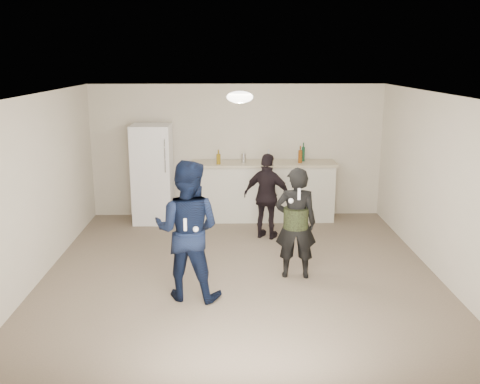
{
  "coord_description": "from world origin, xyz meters",
  "views": [
    {
      "loc": [
        -0.15,
        -7.01,
        2.96
      ],
      "look_at": [
        0.0,
        0.2,
        1.15
      ],
      "focal_mm": 40.0,
      "sensor_mm": 36.0,
      "label": 1
    }
  ],
  "objects_px": {
    "woman": "(296,223)",
    "man": "(187,230)",
    "fridge": "(153,174)",
    "shaker": "(244,158)",
    "counter": "(263,192)",
    "spectator": "(268,196)"
  },
  "relations": [
    {
      "from": "man",
      "to": "spectator",
      "type": "distance_m",
      "value": 2.56
    },
    {
      "from": "man",
      "to": "fridge",
      "type": "bearing_deg",
      "value": -62.25
    },
    {
      "from": "woman",
      "to": "man",
      "type": "bearing_deg",
      "value": 26.52
    },
    {
      "from": "fridge",
      "to": "woman",
      "type": "xyz_separation_m",
      "value": [
        2.31,
        -2.67,
        -0.12
      ]
    },
    {
      "from": "woman",
      "to": "spectator",
      "type": "relative_size",
      "value": 1.08
    },
    {
      "from": "spectator",
      "to": "man",
      "type": "bearing_deg",
      "value": 87.33
    },
    {
      "from": "counter",
      "to": "man",
      "type": "height_order",
      "value": "man"
    },
    {
      "from": "shaker",
      "to": "woman",
      "type": "height_order",
      "value": "woman"
    },
    {
      "from": "counter",
      "to": "woman",
      "type": "distance_m",
      "value": 2.76
    },
    {
      "from": "fridge",
      "to": "spectator",
      "type": "distance_m",
      "value": 2.29
    },
    {
      "from": "counter",
      "to": "man",
      "type": "bearing_deg",
      "value": -109.04
    },
    {
      "from": "woman",
      "to": "fridge",
      "type": "bearing_deg",
      "value": -45.87
    },
    {
      "from": "fridge",
      "to": "shaker",
      "type": "height_order",
      "value": "fridge"
    },
    {
      "from": "woman",
      "to": "counter",
      "type": "bearing_deg",
      "value": -81.09
    },
    {
      "from": "shaker",
      "to": "woman",
      "type": "xyz_separation_m",
      "value": [
        0.64,
        -2.73,
        -0.4
      ]
    },
    {
      "from": "shaker",
      "to": "woman",
      "type": "relative_size",
      "value": 0.11
    },
    {
      "from": "woman",
      "to": "spectator",
      "type": "xyz_separation_m",
      "value": [
        -0.27,
        1.66,
        -0.06
      ]
    },
    {
      "from": "shaker",
      "to": "man",
      "type": "height_order",
      "value": "man"
    },
    {
      "from": "fridge",
      "to": "man",
      "type": "xyz_separation_m",
      "value": [
        0.88,
        -3.28,
        -0.01
      ]
    },
    {
      "from": "fridge",
      "to": "woman",
      "type": "height_order",
      "value": "fridge"
    },
    {
      "from": "fridge",
      "to": "shaker",
      "type": "relative_size",
      "value": 10.59
    },
    {
      "from": "counter",
      "to": "man",
      "type": "xyz_separation_m",
      "value": [
        -1.16,
        -3.35,
        0.36
      ]
    }
  ]
}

